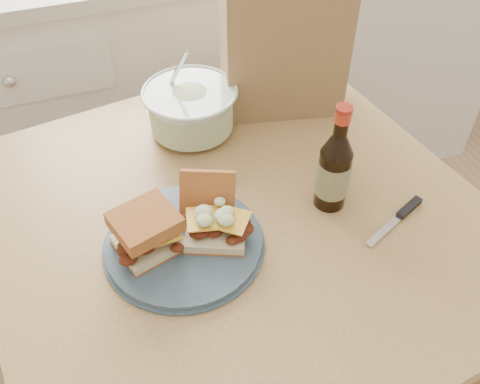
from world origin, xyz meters
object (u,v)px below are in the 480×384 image
object	(u,v)px
dining_table	(236,250)
beer_bottle	(334,170)
coleslaw_bowl	(191,111)
plate	(184,243)
paper_bag	(283,33)

from	to	relation	value
dining_table	beer_bottle	bearing A→B (deg)	-18.84
coleslaw_bowl	beer_bottle	distance (m)	0.37
dining_table	coleslaw_bowl	xyz separation A→B (m)	(-0.01, 0.28, 0.17)
dining_table	plate	bearing A→B (deg)	-167.43
dining_table	coleslaw_bowl	bearing A→B (deg)	82.31
dining_table	coleslaw_bowl	size ratio (longest dim) A/B	5.11
paper_bag	coleslaw_bowl	bearing A→B (deg)	-156.68
plate	beer_bottle	size ratio (longest dim) A/B	1.24
beer_bottle	paper_bag	size ratio (longest dim) A/B	0.65
dining_table	paper_bag	xyz separation A→B (m)	(0.23, 0.33, 0.29)
plate	coleslaw_bowl	size ratio (longest dim) A/B	1.37
dining_table	beer_bottle	distance (m)	0.28
dining_table	paper_bag	distance (m)	0.50
plate	coleslaw_bowl	distance (m)	0.35
dining_table	plate	size ratio (longest dim) A/B	3.74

